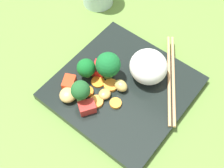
{
  "coord_description": "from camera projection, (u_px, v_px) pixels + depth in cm",
  "views": [
    {
      "loc": [
        17.29,
        -27.14,
        52.44
      ],
      "look_at": [
        -1.29,
        -1.97,
        3.72
      ],
      "focal_mm": 47.74,
      "sensor_mm": 36.0,
      "label": 1
    }
  ],
  "objects": [
    {
      "name": "chopstick_pair",
      "position": [
        171.0,
        78.0,
        0.61
      ],
      "size": [
        12.58,
        19.46,
        0.64
      ],
      "rotation": [
        0.0,
        0.0,
        2.11
      ],
      "color": "tan",
      "rests_on": "square_plate"
    },
    {
      "name": "ground_plane",
      "position": [
        123.0,
        93.0,
        0.62
      ],
      "size": [
        110.0,
        110.0,
        2.0
      ],
      "primitive_type": "cube",
      "color": "#5A7C34"
    },
    {
      "name": "chicken_piece_0",
      "position": [
        68.0,
        95.0,
        0.58
      ],
      "size": [
        3.39,
        3.62,
        2.25
      ],
      "primitive_type": "ellipsoid",
      "rotation": [
        0.0,
        0.0,
        1.58
      ],
      "color": "tan",
      "rests_on": "square_plate"
    },
    {
      "name": "rice_mound",
      "position": [
        148.0,
        67.0,
        0.59
      ],
      "size": [
        9.68,
        9.55,
        6.6
      ],
      "primitive_type": "ellipsoid",
      "rotation": [
        0.0,
        0.0,
        4.37
      ],
      "color": "white",
      "rests_on": "square_plate"
    },
    {
      "name": "broccoli_floret_0",
      "position": [
        81.0,
        91.0,
        0.55
      ],
      "size": [
        3.66,
        3.66,
        6.07
      ],
      "color": "#7EB35E",
      "rests_on": "square_plate"
    },
    {
      "name": "carrot_slice_1",
      "position": [
        116.0,
        103.0,
        0.58
      ],
      "size": [
        2.88,
        2.88,
        0.63
      ],
      "primitive_type": "cylinder",
      "rotation": [
        0.0,
        0.0,
        3.44
      ],
      "color": "orange",
      "rests_on": "square_plate"
    },
    {
      "name": "broccoli_floret_2",
      "position": [
        109.0,
        64.0,
        0.58
      ],
      "size": [
        4.97,
        4.97,
        6.88
      ],
      "color": "#6FA94B",
      "rests_on": "square_plate"
    },
    {
      "name": "square_plate",
      "position": [
        123.0,
        88.0,
        0.61
      ],
      "size": [
        26.45,
        26.45,
        1.72
      ],
      "primitive_type": "cube",
      "rotation": [
        0.0,
        0.0,
        -0.04
      ],
      "color": "black",
      "rests_on": "ground_plane"
    },
    {
      "name": "chicken_piece_1",
      "position": [
        105.0,
        94.0,
        0.58
      ],
      "size": [
        2.41,
        2.66,
        1.44
      ],
      "primitive_type": "ellipsoid",
      "rotation": [
        0.0,
        0.0,
        1.53
      ],
      "color": "tan",
      "rests_on": "square_plate"
    },
    {
      "name": "broccoli_floret_1",
      "position": [
        86.0,
        68.0,
        0.59
      ],
      "size": [
        3.77,
        3.77,
        4.86
      ],
      "color": "#64AB4A",
      "rests_on": "square_plate"
    },
    {
      "name": "carrot_slice_4",
      "position": [
        98.0,
        82.0,
        0.6
      ],
      "size": [
        2.83,
        2.83,
        0.41
      ],
      "primitive_type": "cylinder",
      "rotation": [
        0.0,
        0.0,
        1.6
      ],
      "color": "orange",
      "rests_on": "square_plate"
    },
    {
      "name": "pepper_chunk_1",
      "position": [
        87.0,
        107.0,
        0.56
      ],
      "size": [
        3.7,
        3.89,
        2.01
      ],
      "primitive_type": "cube",
      "rotation": [
        0.0,
        0.0,
        4.1
      ],
      "color": "red",
      "rests_on": "square_plate"
    },
    {
      "name": "carrot_slice_0",
      "position": [
        111.0,
        85.0,
        0.6
      ],
      "size": [
        3.47,
        3.47,
        0.7
      ],
      "primitive_type": "cylinder",
      "rotation": [
        0.0,
        0.0,
        6.05
      ],
      "color": "orange",
      "rests_on": "square_plate"
    },
    {
      "name": "chicken_piece_4",
      "position": [
        86.0,
        65.0,
        0.62
      ],
      "size": [
        2.86,
        3.17,
        1.57
      ],
      "primitive_type": "ellipsoid",
      "rotation": [
        0.0,
        0.0,
        4.25
      ],
      "color": "tan",
      "rests_on": "square_plate"
    },
    {
      "name": "chicken_piece_2",
      "position": [
        122.0,
        86.0,
        0.59
      ],
      "size": [
        3.27,
        2.7,
        2.15
      ],
      "primitive_type": "ellipsoid",
      "rotation": [
        0.0,
        0.0,
        6.11
      ],
      "color": "tan",
      "rests_on": "square_plate"
    },
    {
      "name": "pepper_chunk_2",
      "position": [
        99.0,
        69.0,
        0.61
      ],
      "size": [
        3.4,
        3.85,
        2.04
      ],
      "primitive_type": "cube",
      "rotation": [
        0.0,
        0.0,
        1.93
      ],
      "color": "red",
      "rests_on": "square_plate"
    },
    {
      "name": "carrot_slice_3",
      "position": [
        96.0,
        102.0,
        0.58
      ],
      "size": [
        3.68,
        3.68,
        0.71
      ],
      "primitive_type": "cylinder",
      "rotation": [
        0.0,
        0.0,
        4.21
      ],
      "color": "orange",
      "rests_on": "square_plate"
    },
    {
      "name": "pepper_chunk_0",
      "position": [
        69.0,
        83.0,
        0.59
      ],
      "size": [
        3.3,
        3.68,
        2.16
      ],
      "primitive_type": "cube",
      "rotation": [
        0.0,
        0.0,
        2.0
      ],
      "color": "red",
      "rests_on": "square_plate"
    },
    {
      "name": "carrot_slice_2",
      "position": [
        88.0,
        92.0,
        0.59
      ],
      "size": [
        2.52,
        2.52,
        0.72
      ],
      "primitive_type": "cylinder",
      "rotation": [
        0.0,
        0.0,
        3.05
      ],
      "color": "orange",
      "rests_on": "square_plate"
    }
  ]
}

